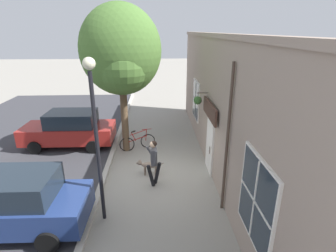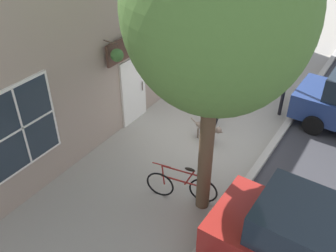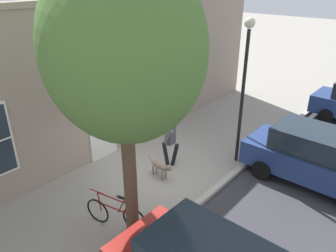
{
  "view_description": "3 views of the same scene",
  "coord_description": "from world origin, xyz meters",
  "px_view_note": "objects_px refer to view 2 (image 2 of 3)",
  "views": [
    {
      "loc": [
        -0.05,
        8.99,
        5.4
      ],
      "look_at": [
        -0.55,
        -1.37,
        1.59
      ],
      "focal_mm": 28.0,
      "sensor_mm": 36.0,
      "label": 1
    },
    {
      "loc": [
        4.13,
        -8.13,
        6.59
      ],
      "look_at": [
        -0.29,
        -1.37,
        0.99
      ],
      "focal_mm": 40.0,
      "sensor_mm": 36.0,
      "label": 2
    },
    {
      "loc": [
        6.14,
        -6.71,
        5.94
      ],
      "look_at": [
        -0.71,
        1.38,
        0.97
      ],
      "focal_mm": 35.0,
      "sensor_mm": 36.0,
      "label": 3
    }
  ],
  "objects_px": {
    "leaning_bicycle": "(181,186)",
    "street_lamp": "(298,19)",
    "pedestrian_walking": "(215,96)",
    "dog_on_leash": "(208,128)",
    "street_tree_by_curb": "(217,18)"
  },
  "relations": [
    {
      "from": "pedestrian_walking",
      "to": "street_lamp",
      "type": "distance_m",
      "value": 3.11
    },
    {
      "from": "pedestrian_walking",
      "to": "leaning_bicycle",
      "type": "bearing_deg",
      "value": -75.83
    },
    {
      "from": "pedestrian_walking",
      "to": "dog_on_leash",
      "type": "xyz_separation_m",
      "value": [
        0.21,
        -0.73,
        -0.65
      ]
    },
    {
      "from": "pedestrian_walking",
      "to": "dog_on_leash",
      "type": "relative_size",
      "value": 1.57
    },
    {
      "from": "leaning_bicycle",
      "to": "street_lamp",
      "type": "relative_size",
      "value": 0.35
    },
    {
      "from": "pedestrian_walking",
      "to": "dog_on_leash",
      "type": "bearing_deg",
      "value": -73.9
    },
    {
      "from": "leaning_bicycle",
      "to": "street_lamp",
      "type": "height_order",
      "value": "street_lamp"
    },
    {
      "from": "leaning_bicycle",
      "to": "street_lamp",
      "type": "distance_m",
      "value": 5.66
    },
    {
      "from": "pedestrian_walking",
      "to": "leaning_bicycle",
      "type": "relative_size",
      "value": 1.06
    },
    {
      "from": "pedestrian_walking",
      "to": "leaning_bicycle",
      "type": "distance_m",
      "value": 3.3
    },
    {
      "from": "leaning_bicycle",
      "to": "street_lamp",
      "type": "xyz_separation_m",
      "value": [
        0.73,
        4.9,
        2.75
      ]
    },
    {
      "from": "dog_on_leash",
      "to": "street_tree_by_curb",
      "type": "height_order",
      "value": "street_tree_by_curb"
    },
    {
      "from": "street_tree_by_curb",
      "to": "street_lamp",
      "type": "relative_size",
      "value": 1.36
    },
    {
      "from": "street_tree_by_curb",
      "to": "street_lamp",
      "type": "bearing_deg",
      "value": 87.43
    },
    {
      "from": "dog_on_leash",
      "to": "street_lamp",
      "type": "xyz_separation_m",
      "value": [
        1.3,
        2.5,
        2.72
      ]
    }
  ]
}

